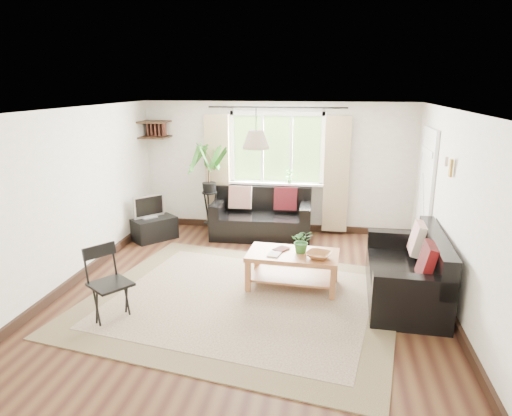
% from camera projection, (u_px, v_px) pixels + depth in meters
% --- Properties ---
extents(floor, '(5.50, 5.50, 0.00)m').
position_uv_depth(floor, '(251.00, 290.00, 6.18)').
color(floor, '#321810').
rests_on(floor, ground).
extents(ceiling, '(5.50, 5.50, 0.00)m').
position_uv_depth(ceiling, '(251.00, 110.00, 5.55)').
color(ceiling, white).
rests_on(ceiling, floor).
extents(wall_back, '(5.00, 0.02, 2.40)m').
position_uv_depth(wall_back, '(277.00, 167.00, 8.48)').
color(wall_back, silver).
rests_on(wall_back, floor).
extents(wall_front, '(5.00, 0.02, 2.40)m').
position_uv_depth(wall_front, '(184.00, 303.00, 3.25)').
color(wall_front, silver).
rests_on(wall_front, floor).
extents(wall_left, '(0.02, 5.50, 2.40)m').
position_uv_depth(wall_left, '(72.00, 197.00, 6.26)').
color(wall_left, silver).
rests_on(wall_left, floor).
extents(wall_right, '(0.02, 5.50, 2.40)m').
position_uv_depth(wall_right, '(456.00, 214.00, 5.47)').
color(wall_right, silver).
rests_on(wall_right, floor).
extents(rug, '(4.35, 3.89, 0.02)m').
position_uv_depth(rug, '(241.00, 300.00, 5.89)').
color(rug, '#C5B499').
rests_on(rug, floor).
extents(window, '(2.50, 0.16, 2.16)m').
position_uv_depth(window, '(277.00, 149.00, 8.35)').
color(window, white).
rests_on(window, wall_back).
extents(door, '(0.06, 0.96, 2.06)m').
position_uv_depth(door, '(425.00, 196.00, 7.14)').
color(door, silver).
rests_on(door, wall_right).
extents(corner_shelf, '(0.50, 0.50, 0.34)m').
position_uv_depth(corner_shelf, '(155.00, 129.00, 8.42)').
color(corner_shelf, black).
rests_on(corner_shelf, wall_back).
extents(pendant_lamp, '(0.36, 0.36, 0.54)m').
position_uv_depth(pendant_lamp, '(256.00, 135.00, 6.02)').
color(pendant_lamp, beige).
rests_on(pendant_lamp, ceiling).
extents(wall_sconce, '(0.12, 0.12, 0.28)m').
position_uv_depth(wall_sconce, '(449.00, 165.00, 5.62)').
color(wall_sconce, beige).
rests_on(wall_sconce, wall_right).
extents(sofa_back, '(1.80, 0.94, 0.83)m').
position_uv_depth(sofa_back, '(262.00, 215.00, 8.24)').
color(sofa_back, black).
rests_on(sofa_back, floor).
extents(sofa_right, '(1.82, 0.96, 0.84)m').
position_uv_depth(sofa_right, '(405.00, 268.00, 5.84)').
color(sofa_right, black).
rests_on(sofa_right, floor).
extents(coffee_table, '(1.25, 0.73, 0.50)m').
position_uv_depth(coffee_table, '(293.00, 270.00, 6.22)').
color(coffee_table, brown).
rests_on(coffee_table, floor).
extents(table_plant, '(0.33, 0.29, 0.32)m').
position_uv_depth(table_plant, '(302.00, 241.00, 6.14)').
color(table_plant, '#2E6C2B').
rests_on(table_plant, coffee_table).
extents(bowl, '(0.41, 0.41, 0.08)m').
position_uv_depth(bowl, '(319.00, 255.00, 5.96)').
color(bowl, '#945D33').
rests_on(bowl, coffee_table).
extents(book_a, '(0.19, 0.23, 0.02)m').
position_uv_depth(book_a, '(269.00, 254.00, 6.11)').
color(book_a, white).
rests_on(book_a, coffee_table).
extents(book_b, '(0.25, 0.26, 0.02)m').
position_uv_depth(book_b, '(277.00, 248.00, 6.32)').
color(book_b, '#542521').
rests_on(book_b, coffee_table).
extents(tv_stand, '(0.80, 0.83, 0.40)m').
position_uv_depth(tv_stand, '(155.00, 229.00, 8.15)').
color(tv_stand, black).
rests_on(tv_stand, floor).
extents(tv, '(0.52, 0.55, 0.44)m').
position_uv_depth(tv, '(149.00, 206.00, 8.05)').
color(tv, '#A5A5AA').
rests_on(tv, tv_stand).
extents(palm_stand, '(0.71, 0.71, 1.67)m').
position_uv_depth(palm_stand, '(209.00, 189.00, 8.40)').
color(palm_stand, black).
rests_on(palm_stand, floor).
extents(folding_chair, '(0.64, 0.64, 0.89)m').
position_uv_depth(folding_chair, '(111.00, 286.00, 5.28)').
color(folding_chair, black).
rests_on(folding_chair, floor).
extents(sill_plant, '(0.14, 0.10, 0.27)m').
position_uv_depth(sill_plant, '(289.00, 176.00, 8.36)').
color(sill_plant, '#2D6023').
rests_on(sill_plant, window).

